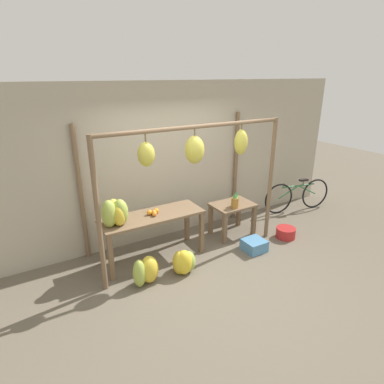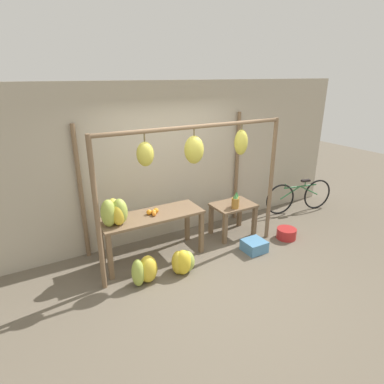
{
  "view_description": "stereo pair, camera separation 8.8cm",
  "coord_description": "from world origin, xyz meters",
  "px_view_note": "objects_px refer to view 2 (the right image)",
  "views": [
    {
      "loc": [
        -2.43,
        -3.4,
        2.9
      ],
      "look_at": [
        0.15,
        0.94,
        1.03
      ],
      "focal_mm": 30.0,
      "sensor_mm": 36.0,
      "label": 1
    },
    {
      "loc": [
        -2.36,
        -3.44,
        2.9
      ],
      "look_at": [
        0.15,
        0.94,
        1.03
      ],
      "focal_mm": 30.0,
      "sensor_mm": 36.0,
      "label": 2
    }
  ],
  "objects_px": {
    "pineapple_cluster": "(236,201)",
    "fruit_crate_white": "(254,246)",
    "banana_pile_on_table": "(114,213)",
    "blue_bucket": "(286,233)",
    "banana_pile_ground_right": "(182,262)",
    "orange_pile": "(153,212)",
    "parked_bicycle": "(299,196)",
    "banana_pile_ground_left": "(145,270)"
  },
  "relations": [
    {
      "from": "orange_pile",
      "to": "blue_bucket",
      "type": "xyz_separation_m",
      "value": [
        2.39,
        -0.62,
        -0.73
      ]
    },
    {
      "from": "fruit_crate_white",
      "to": "blue_bucket",
      "type": "height_order",
      "value": "fruit_crate_white"
    },
    {
      "from": "banana_pile_ground_left",
      "to": "banana_pile_ground_right",
      "type": "bearing_deg",
      "value": -3.01
    },
    {
      "from": "orange_pile",
      "to": "banana_pile_on_table",
      "type": "bearing_deg",
      "value": -175.92
    },
    {
      "from": "banana_pile_ground_left",
      "to": "banana_pile_ground_right",
      "type": "distance_m",
      "value": 0.6
    },
    {
      "from": "blue_bucket",
      "to": "pineapple_cluster",
      "type": "bearing_deg",
      "value": 149.16
    },
    {
      "from": "orange_pile",
      "to": "fruit_crate_white",
      "type": "bearing_deg",
      "value": -23.52
    },
    {
      "from": "orange_pile",
      "to": "banana_pile_ground_right",
      "type": "xyz_separation_m",
      "value": [
        0.19,
        -0.63,
        -0.64
      ]
    },
    {
      "from": "banana_pile_ground_left",
      "to": "parked_bicycle",
      "type": "relative_size",
      "value": 0.28
    },
    {
      "from": "banana_pile_on_table",
      "to": "orange_pile",
      "type": "distance_m",
      "value": 0.66
    },
    {
      "from": "parked_bicycle",
      "to": "fruit_crate_white",
      "type": "bearing_deg",
      "value": -156.53
    },
    {
      "from": "banana_pile_on_table",
      "to": "pineapple_cluster",
      "type": "relative_size",
      "value": 1.53
    },
    {
      "from": "banana_pile_ground_left",
      "to": "fruit_crate_white",
      "type": "height_order",
      "value": "banana_pile_ground_left"
    },
    {
      "from": "orange_pile",
      "to": "banana_pile_ground_left",
      "type": "relative_size",
      "value": 0.45
    },
    {
      "from": "parked_bicycle",
      "to": "banana_pile_ground_left",
      "type": "bearing_deg",
      "value": -168.99
    },
    {
      "from": "fruit_crate_white",
      "to": "parked_bicycle",
      "type": "distance_m",
      "value": 2.17
    },
    {
      "from": "fruit_crate_white",
      "to": "banana_pile_ground_right",
      "type": "bearing_deg",
      "value": 177.66
    },
    {
      "from": "pineapple_cluster",
      "to": "banana_pile_ground_right",
      "type": "relative_size",
      "value": 0.66
    },
    {
      "from": "blue_bucket",
      "to": "orange_pile",
      "type": "bearing_deg",
      "value": 165.46
    },
    {
      "from": "orange_pile",
      "to": "parked_bicycle",
      "type": "bearing_deg",
      "value": 2.86
    },
    {
      "from": "banana_pile_ground_left",
      "to": "parked_bicycle",
      "type": "bearing_deg",
      "value": 11.01
    },
    {
      "from": "orange_pile",
      "to": "parked_bicycle",
      "type": "relative_size",
      "value": 0.13
    },
    {
      "from": "banana_pile_on_table",
      "to": "banana_pile_ground_right",
      "type": "distance_m",
      "value": 1.28
    },
    {
      "from": "parked_bicycle",
      "to": "pineapple_cluster",
      "type": "bearing_deg",
      "value": -171.48
    },
    {
      "from": "banana_pile_ground_left",
      "to": "blue_bucket",
      "type": "height_order",
      "value": "banana_pile_ground_left"
    },
    {
      "from": "fruit_crate_white",
      "to": "blue_bucket",
      "type": "bearing_deg",
      "value": 4.22
    },
    {
      "from": "banana_pile_ground_right",
      "to": "blue_bucket",
      "type": "distance_m",
      "value": 2.21
    },
    {
      "from": "banana_pile_on_table",
      "to": "banana_pile_ground_right",
      "type": "height_order",
      "value": "banana_pile_on_table"
    },
    {
      "from": "blue_bucket",
      "to": "fruit_crate_white",
      "type": "bearing_deg",
      "value": -175.78
    },
    {
      "from": "banana_pile_on_table",
      "to": "blue_bucket",
      "type": "relative_size",
      "value": 1.23
    },
    {
      "from": "fruit_crate_white",
      "to": "orange_pile",
      "type": "bearing_deg",
      "value": 156.48
    },
    {
      "from": "blue_bucket",
      "to": "parked_bicycle",
      "type": "relative_size",
      "value": 0.22
    },
    {
      "from": "blue_bucket",
      "to": "parked_bicycle",
      "type": "xyz_separation_m",
      "value": [
        1.15,
        0.8,
        0.26
      ]
    },
    {
      "from": "blue_bucket",
      "to": "banana_pile_on_table",
      "type": "bearing_deg",
      "value": 169.27
    },
    {
      "from": "banana_pile_ground_left",
      "to": "pineapple_cluster",
      "type": "bearing_deg",
      "value": 13.48
    },
    {
      "from": "pineapple_cluster",
      "to": "banana_pile_ground_left",
      "type": "relative_size",
      "value": 0.63
    },
    {
      "from": "pineapple_cluster",
      "to": "fruit_crate_white",
      "type": "height_order",
      "value": "pineapple_cluster"
    },
    {
      "from": "orange_pile",
      "to": "blue_bucket",
      "type": "bearing_deg",
      "value": -14.54
    },
    {
      "from": "fruit_crate_white",
      "to": "pineapple_cluster",
      "type": "bearing_deg",
      "value": 91.12
    },
    {
      "from": "orange_pile",
      "to": "fruit_crate_white",
      "type": "relative_size",
      "value": 0.57
    },
    {
      "from": "banana_pile_on_table",
      "to": "blue_bucket",
      "type": "distance_m",
      "value": 3.21
    },
    {
      "from": "banana_pile_on_table",
      "to": "blue_bucket",
      "type": "bearing_deg",
      "value": -10.73
    }
  ]
}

